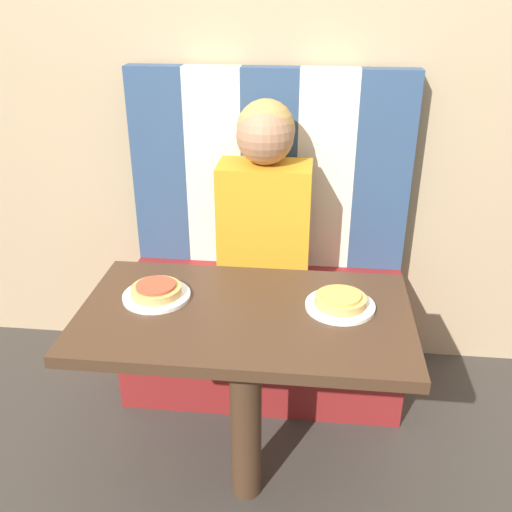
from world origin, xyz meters
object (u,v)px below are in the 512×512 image
(plate_left, at_px, (157,296))
(plate_right, at_px, (340,306))
(pizza_right, at_px, (340,300))
(person, at_px, (265,194))
(pizza_left, at_px, (156,290))

(plate_left, relative_size, plate_right, 1.00)
(plate_right, bearing_deg, pizza_right, 90.00)
(person, relative_size, pizza_right, 4.75)
(person, height_order, pizza_left, person)
(pizza_right, bearing_deg, pizza_left, 180.00)
(plate_right, distance_m, pizza_left, 0.54)
(plate_left, distance_m, plate_right, 0.54)
(plate_right, distance_m, pizza_right, 0.02)
(person, height_order, plate_right, person)
(person, relative_size, pizza_left, 4.75)
(person, height_order, plate_left, person)
(person, bearing_deg, pizza_left, -116.28)
(pizza_left, bearing_deg, plate_left, -90.00)
(plate_right, xyz_separation_m, pizza_left, (-0.54, 0.00, 0.02))
(person, xyz_separation_m, pizza_left, (-0.27, -0.55, -0.12))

